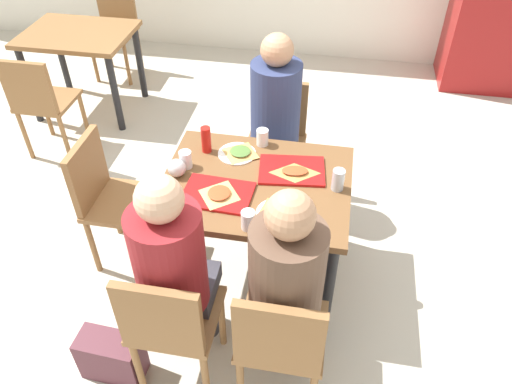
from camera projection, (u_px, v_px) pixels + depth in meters
ground_plane at (256, 271)px, 3.18m from camera, size 10.00×10.00×0.02m
main_table at (256, 196)px, 2.76m from camera, size 1.02×0.82×0.73m
chair_near_left at (170, 322)px, 2.28m from camera, size 0.40×0.40×0.86m
chair_near_right at (280, 340)px, 2.21m from camera, size 0.40×0.40×0.86m
chair_far_side at (277, 134)px, 3.43m from camera, size 0.40×0.40×0.86m
chair_left_end at (108, 194)px, 2.96m from camera, size 0.40×0.40×0.86m
person_in_red at (174, 264)px, 2.23m from camera, size 0.32×0.42×1.27m
person_in_brown_jacket at (287, 280)px, 2.16m from camera, size 0.32×0.42×1.27m
person_far_side at (274, 115)px, 3.17m from camera, size 0.32×0.42×1.27m
tray_red_near at (217, 194)px, 2.61m from camera, size 0.37×0.28×0.02m
tray_red_far at (292, 170)px, 2.76m from camera, size 0.39×0.30×0.02m
paper_plate_center at (237, 154)px, 2.88m from camera, size 0.22×0.22×0.01m
paper_plate_near_edge at (278, 213)px, 2.50m from camera, size 0.22×0.22×0.01m
pizza_slice_a at (219, 194)px, 2.58m from camera, size 0.19×0.20×0.02m
pizza_slice_b at (295, 172)px, 2.72m from camera, size 0.22×0.15×0.02m
pizza_slice_c at (240, 152)px, 2.87m from camera, size 0.20×0.20×0.02m
pizza_slice_d at (275, 212)px, 2.49m from camera, size 0.21×0.23×0.02m
plastic_cup_a at (262, 137)px, 2.93m from camera, size 0.07×0.07×0.10m
plastic_cup_b at (248, 220)px, 2.40m from camera, size 0.07×0.07×0.10m
plastic_cup_c at (186, 159)px, 2.76m from camera, size 0.07×0.07×0.10m
soda_can at (338, 180)px, 2.61m from camera, size 0.07×0.07×0.12m
condiment_bottle at (206, 140)px, 2.86m from camera, size 0.06×0.06×0.16m
foil_bundle at (177, 168)px, 2.71m from camera, size 0.10×0.10×0.10m
handbag at (112, 356)px, 2.56m from camera, size 0.33×0.18×0.28m
background_table at (80, 46)px, 4.27m from camera, size 0.90×0.70×0.73m
background_chair_near at (40, 99)px, 3.79m from camera, size 0.40×0.40×0.86m
background_chair_far at (115, 24)px, 4.88m from camera, size 0.40×0.40×0.86m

